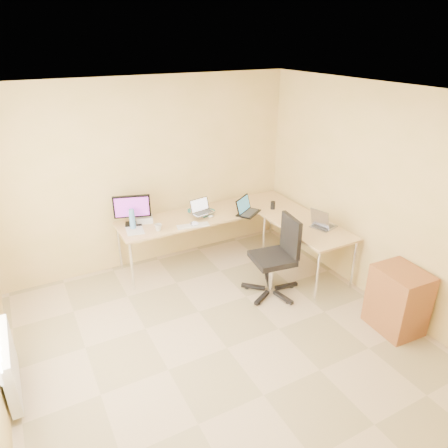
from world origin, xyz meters
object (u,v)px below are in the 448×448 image
monitor (132,210)px  desk_return (306,249)px  laptop_black (249,206)px  mug (158,227)px  desk_main (211,236)px  cabinet (398,301)px  laptop_center (202,207)px  laptop_return (324,219)px  keyboard (193,226)px  water_bottle (132,219)px  desk_fan (139,213)px  office_chair (272,259)px

monitor → desk_return: bearing=-11.5°
laptop_black → mug: laptop_black is taller
desk_main → cabinet: size_ratio=3.44×
desk_return → laptop_center: laptop_center is taller
desk_return → laptop_return: size_ratio=3.83×
laptop_center → laptop_return: (1.28, -1.06, -0.04)m
desk_main → keyboard: keyboard is taller
keyboard → water_bottle: size_ratio=1.56×
desk_return → desk_fan: 2.35m
laptop_center → laptop_black: size_ratio=0.82×
laptop_return → cabinet: size_ratio=0.44×
desk_return → laptop_center: bearing=140.4°
desk_main → office_chair: 1.23m
water_bottle → laptop_return: 2.53m
desk_main → office_chair: bearing=-76.8°
office_chair → water_bottle: bearing=147.4°
keyboard → water_bottle: (-0.72, 0.31, 0.13)m
desk_fan → laptop_center: bearing=-36.9°
desk_main → desk_return: 1.40m
monitor → mug: bearing=-38.9°
desk_fan → laptop_return: desk_fan is taller
desk_fan → cabinet: bearing=-70.4°
water_bottle → desk_return: bearing=-25.8°
mug → monitor: bearing=123.7°
office_chair → cabinet: (0.85, -1.25, -0.14)m
laptop_black → cabinet: size_ratio=0.48×
keyboard → laptop_return: 1.74m
desk_return → office_chair: office_chair is taller
desk_return → office_chair: bearing=-165.0°
monitor → office_chair: bearing=-26.8°
laptop_center → cabinet: 2.74m
monitor → desk_fan: monitor is taller
desk_main → monitor: 1.23m
laptop_black → keyboard: size_ratio=0.87×
desk_main → cabinet: (1.13, -2.44, -0.01)m
desk_main → laptop_black: 0.73m
keyboard → mug: size_ratio=4.36×
desk_main → laptop_return: size_ratio=7.80×
water_bottle → cabinet: water_bottle is taller
monitor → mug: 0.44m
monitor → laptop_center: (0.93, -0.20, -0.06)m
laptop_center → mug: 0.73m
office_chair → laptop_black: bearing=85.8°
desk_return → water_bottle: (-2.10, 1.02, 0.50)m
monitor → water_bottle: monitor is taller
desk_main → monitor: (-1.08, 0.14, 0.57)m
cabinet → keyboard: bearing=128.8°
desk_fan → desk_main: bearing=-30.6°
keyboard → cabinet: 2.65m
desk_main → desk_return: (0.98, -1.00, 0.00)m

